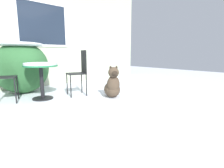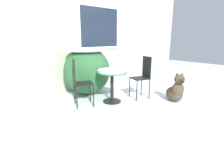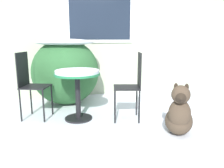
# 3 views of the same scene
# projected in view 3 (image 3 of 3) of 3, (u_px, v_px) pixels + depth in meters

# --- Properties ---
(ground_plane) EXTENTS (16.00, 16.00, 0.00)m
(ground_plane) POSITION_uv_depth(u_px,v_px,m) (125.00, 134.00, 2.84)
(ground_plane) COLOR white
(house_wall) EXTENTS (8.00, 0.10, 3.13)m
(house_wall) POSITION_uv_depth(u_px,v_px,m) (91.00, 22.00, 4.59)
(house_wall) COLOR #B2BC9E
(house_wall) RESTS_ON ground_plane
(shrub_left) EXTENTS (1.24, 1.10, 1.22)m
(shrub_left) POSITION_uv_depth(u_px,v_px,m) (66.00, 70.00, 4.07)
(shrub_left) COLOR #2D6033
(shrub_left) RESTS_ON ground_plane
(patio_table) EXTENTS (0.68, 0.68, 0.77)m
(patio_table) POSITION_uv_depth(u_px,v_px,m) (77.00, 80.00, 3.26)
(patio_table) COLOR black
(patio_table) RESTS_ON ground_plane
(patio_chair_near_table) EXTENTS (0.50, 0.50, 1.02)m
(patio_chair_near_table) POSITION_uv_depth(u_px,v_px,m) (31.00, 82.00, 3.34)
(patio_chair_near_table) COLOR black
(patio_chair_near_table) RESTS_ON ground_plane
(patio_chair_far_side) EXTENTS (0.48, 0.48, 1.02)m
(patio_chair_far_side) POSITION_uv_depth(u_px,v_px,m) (132.00, 83.00, 3.27)
(patio_chair_far_side) COLOR black
(patio_chair_far_side) RESTS_ON ground_plane
(dog) EXTENTS (0.56, 0.65, 0.70)m
(dog) POSITION_uv_depth(u_px,v_px,m) (179.00, 116.00, 2.78)
(dog) COLOR #4C3D2D
(dog) RESTS_ON ground_plane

